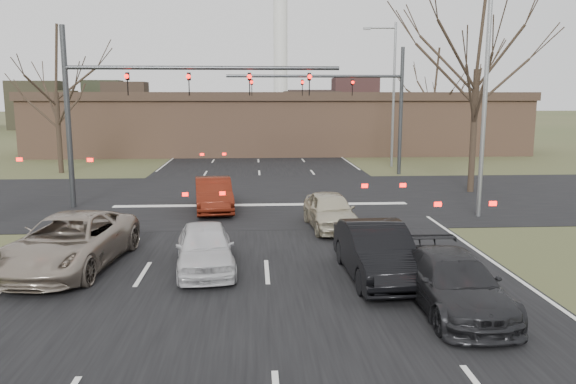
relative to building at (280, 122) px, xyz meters
name	(u,v)px	position (x,y,z in m)	size (l,w,h in m)	color
ground	(270,312)	(-2.00, -38.00, -2.67)	(360.00, 360.00, 0.00)	#3D4726
road_main	(256,135)	(-2.00, 22.00, -2.66)	(14.00, 300.00, 0.02)	black
road_cross	(261,197)	(-2.00, -23.00, -2.65)	(200.00, 14.00, 0.02)	black
building	(280,122)	(0.00, 0.00, 0.00)	(42.40, 10.40, 5.30)	#855F47
mast_arm_near	(142,94)	(-7.23, -25.00, 2.41)	(12.12, 0.24, 8.00)	#383A3D
mast_arm_far	(357,95)	(4.18, -15.00, 2.35)	(11.12, 0.24, 8.00)	#383A3D
streetlight_right_near	(482,81)	(6.82, -28.00, 2.92)	(2.34, 0.25, 10.00)	gray
streetlight_right_far	(391,87)	(7.32, -11.00, 2.92)	(2.34, 0.25, 10.00)	gray
tree_right_near	(480,16)	(9.00, -22.00, 6.23)	(6.90, 6.90, 11.50)	black
tree_left_far	(54,58)	(-15.00, -13.00, 4.68)	(5.70, 5.70, 9.50)	black
tree_right_far	(435,72)	(13.00, -3.00, 4.29)	(5.40, 5.40, 9.00)	black
car_silver_suv	(70,242)	(-7.72, -34.23, -1.89)	(2.59, 5.61, 1.56)	gray
car_white_sedan	(205,247)	(-3.77, -34.68, -1.98)	(1.61, 4.01, 1.36)	silver
car_black_hatch	(377,252)	(1.00, -35.70, -1.90)	(1.61, 4.63, 1.52)	black
car_charcoal_sedan	(454,283)	(2.30, -38.12, -2.01)	(1.84, 4.53, 1.32)	black
car_red_ahead	(214,195)	(-4.12, -26.11, -1.94)	(1.53, 4.39, 1.45)	#52170B
car_silver_ahead	(330,211)	(0.53, -29.74, -1.97)	(1.64, 4.07, 1.39)	beige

